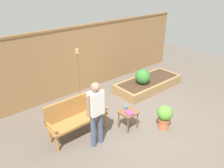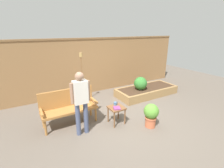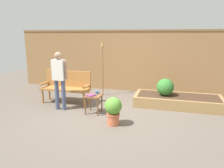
# 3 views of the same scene
# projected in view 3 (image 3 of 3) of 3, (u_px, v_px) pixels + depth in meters

# --- Properties ---
(ground_plane) EXTENTS (14.00, 14.00, 0.00)m
(ground_plane) POSITION_uv_depth(u_px,v_px,m) (107.00, 115.00, 5.47)
(ground_plane) COLOR #60564C
(fence_back) EXTENTS (8.40, 0.14, 2.16)m
(fence_back) POSITION_uv_depth(u_px,v_px,m) (128.00, 61.00, 7.67)
(fence_back) COLOR olive
(fence_back) RESTS_ON ground_plane
(garden_bench) EXTENTS (1.44, 0.48, 0.94)m
(garden_bench) POSITION_uv_depth(u_px,v_px,m) (67.00, 84.00, 6.41)
(garden_bench) COLOR #A87038
(garden_bench) RESTS_ON ground_plane
(side_table) EXTENTS (0.40, 0.40, 0.48)m
(side_table) POSITION_uv_depth(u_px,v_px,m) (94.00, 98.00, 5.53)
(side_table) COLOR brown
(side_table) RESTS_ON ground_plane
(cup_on_table) EXTENTS (0.12, 0.09, 0.08)m
(cup_on_table) POSITION_uv_depth(u_px,v_px,m) (97.00, 92.00, 5.62)
(cup_on_table) COLOR teal
(cup_on_table) RESTS_ON side_table
(book_on_table) EXTENTS (0.23, 0.25, 0.03)m
(book_on_table) POSITION_uv_depth(u_px,v_px,m) (91.00, 95.00, 5.45)
(book_on_table) COLOR #7F3875
(book_on_table) RESTS_ON side_table
(potted_boxwood) EXTENTS (0.39, 0.39, 0.64)m
(potted_boxwood) POSITION_uv_depth(u_px,v_px,m) (113.00, 109.00, 4.80)
(potted_boxwood) COLOR #C66642
(potted_boxwood) RESTS_ON ground_plane
(raised_planter_bed) EXTENTS (2.40, 1.00, 0.30)m
(raised_planter_bed) POSITION_uv_depth(u_px,v_px,m) (178.00, 101.00, 6.13)
(raised_planter_bed) COLOR #997547
(raised_planter_bed) RESTS_ON ground_plane
(shrub_near_bench) EXTENTS (0.49, 0.49, 0.49)m
(shrub_near_bench) POSITION_uv_depth(u_px,v_px,m) (165.00, 87.00, 6.09)
(shrub_near_bench) COLOR brown
(shrub_near_bench) RESTS_ON raised_planter_bed
(tiki_torch) EXTENTS (0.10, 0.10, 1.74)m
(tiki_torch) POSITION_uv_depth(u_px,v_px,m) (103.00, 60.00, 7.04)
(tiki_torch) COLOR brown
(tiki_torch) RESTS_ON ground_plane
(person_by_bench) EXTENTS (0.47, 0.20, 1.56)m
(person_by_bench) POSITION_uv_depth(u_px,v_px,m) (59.00, 76.00, 5.68)
(person_by_bench) COLOR #475170
(person_by_bench) RESTS_ON ground_plane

